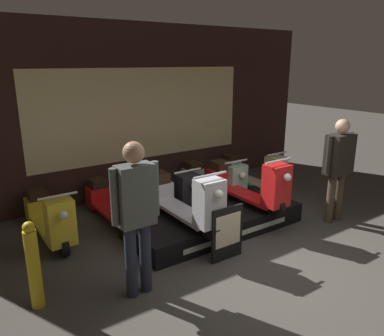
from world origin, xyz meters
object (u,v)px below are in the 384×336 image
(scooter_backrow_1, at_px, (114,203))
(scooter_backrow_3, at_px, (213,181))
(scooter_backrow_4, at_px, (252,172))
(scooter_backrow_0, at_px, (49,217))
(person_left_browsing, at_px, (136,208))
(scooter_display_right, at_px, (247,184))
(price_sign_board, at_px, (227,233))
(scooter_backrow_2, at_px, (168,191))
(person_right_browsing, at_px, (339,162))
(street_bollard, at_px, (34,266))
(scooter_display_left, at_px, (183,199))

(scooter_backrow_1, height_order, scooter_backrow_3, same)
(scooter_backrow_4, bearing_deg, scooter_backrow_0, 180.00)
(scooter_backrow_1, xyz_separation_m, person_left_browsing, (-0.54, -1.95, 0.68))
(scooter_display_right, relative_size, scooter_backrow_4, 1.00)
(scooter_display_right, xyz_separation_m, scooter_backrow_4, (1.23, 1.16, -0.30))
(price_sign_board, bearing_deg, scooter_backrow_2, 82.36)
(scooter_display_right, distance_m, scooter_backrow_4, 1.72)
(person_left_browsing, bearing_deg, scooter_backrow_2, 51.62)
(person_right_browsing, height_order, price_sign_board, person_right_browsing)
(scooter_backrow_3, xyz_separation_m, scooter_backrow_4, (1.00, 0.00, 0.00))
(scooter_backrow_1, bearing_deg, person_left_browsing, -105.52)
(scooter_display_right, height_order, scooter_backrow_1, scooter_display_right)
(street_bollard, bearing_deg, person_left_browsing, -20.87)
(scooter_display_right, bearing_deg, scooter_backrow_0, 157.32)
(scooter_backrow_1, relative_size, street_bollard, 1.77)
(scooter_display_right, relative_size, price_sign_board, 2.38)
(scooter_backrow_2, distance_m, scooter_backrow_4, 2.01)
(price_sign_board, bearing_deg, street_bollard, 171.04)
(scooter_backrow_1, relative_size, scooter_backrow_3, 1.00)
(scooter_backrow_3, bearing_deg, street_bollard, -156.17)
(scooter_backrow_2, xyz_separation_m, scooter_backrow_3, (1.00, 0.00, 0.00))
(scooter_backrow_2, distance_m, person_left_browsing, 2.58)
(scooter_display_right, distance_m, price_sign_board, 1.31)
(scooter_display_left, xyz_separation_m, street_bollard, (-2.11, -0.41, -0.15))
(scooter_backrow_0, height_order, scooter_backrow_1, same)
(scooter_display_left, height_order, scooter_backrow_1, scooter_display_left)
(street_bollard, bearing_deg, scooter_backrow_4, 19.00)
(scooter_backrow_0, bearing_deg, price_sign_board, -47.83)
(scooter_backrow_3, xyz_separation_m, person_left_browsing, (-2.55, -1.95, 0.68))
(scooter_display_left, relative_size, scooter_display_right, 1.00)
(street_bollard, bearing_deg, scooter_backrow_3, 23.83)
(scooter_display_left, distance_m, scooter_backrow_3, 1.88)
(scooter_backrow_0, xyz_separation_m, street_bollard, (-0.54, -1.57, 0.15))
(scooter_display_left, xyz_separation_m, scooter_backrow_2, (0.44, 1.16, -0.30))
(scooter_backrow_4, bearing_deg, person_left_browsing, -151.22)
(scooter_backrow_3, height_order, street_bollard, street_bollard)
(scooter_display_left, distance_m, person_right_browsing, 2.56)
(person_right_browsing, bearing_deg, scooter_display_left, 161.88)
(scooter_backrow_0, distance_m, person_right_browsing, 4.47)
(scooter_backrow_2, bearing_deg, scooter_display_left, -110.77)
(price_sign_board, bearing_deg, scooter_backrow_3, 56.81)
(scooter_display_left, height_order, scooter_backrow_2, scooter_display_left)
(person_left_browsing, distance_m, person_right_browsing, 3.51)
(scooter_backrow_0, xyz_separation_m, person_left_browsing, (0.46, -1.95, 0.68))
(scooter_backrow_3, relative_size, scooter_backrow_4, 1.00)
(person_left_browsing, bearing_deg, scooter_backrow_3, 37.44)
(scooter_backrow_1, bearing_deg, scooter_display_left, -64.20)
(scooter_backrow_1, distance_m, scooter_backrow_2, 1.00)
(price_sign_board, bearing_deg, scooter_backrow_1, 111.10)
(scooter_backrow_2, relative_size, person_left_browsing, 1.00)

